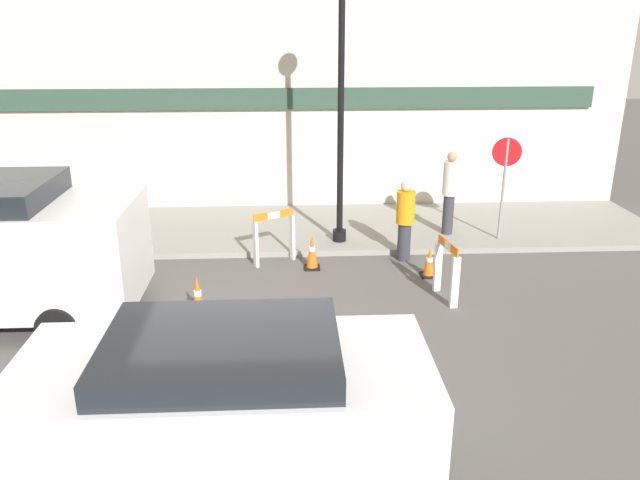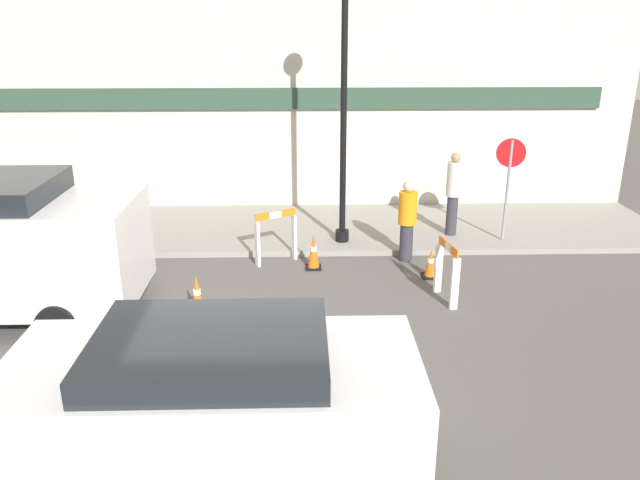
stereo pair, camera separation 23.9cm
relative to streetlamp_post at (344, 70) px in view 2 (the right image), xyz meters
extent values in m
plane|color=#565451|center=(-1.66, -5.12, -3.67)|extent=(60.00, 60.00, 0.00)
cube|color=gray|center=(-1.66, 1.06, -3.61)|extent=(18.00, 3.36, 0.12)
cube|color=beige|center=(-1.66, 2.82, -0.92)|extent=(18.00, 0.12, 5.50)
cube|color=#2D4738|center=(-1.66, 2.71, -0.87)|extent=(16.20, 0.10, 0.50)
cylinder|color=black|center=(0.00, 0.00, -3.43)|extent=(0.29, 0.29, 0.24)
cylinder|color=black|center=(0.00, 0.00, -0.97)|extent=(0.13, 0.13, 5.16)
cylinder|color=gray|center=(3.46, -0.03, -2.47)|extent=(0.06, 0.06, 2.16)
cylinder|color=red|center=(3.46, -0.03, -1.66)|extent=(0.59, 0.16, 0.60)
cube|color=white|center=(1.68, -3.13, -3.22)|extent=(0.14, 0.08, 0.91)
cube|color=white|center=(1.56, -2.42, -3.22)|extent=(0.14, 0.08, 0.91)
cube|color=orange|center=(1.62, -2.78, -2.68)|extent=(0.16, 0.77, 0.15)
cube|color=white|center=(1.62, -2.78, -2.68)|extent=(0.07, 0.23, 0.14)
cube|color=white|center=(-1.02, -0.72, -3.21)|extent=(0.12, 0.14, 0.92)
cube|color=white|center=(-1.73, -1.11, -3.21)|extent=(0.12, 0.14, 0.92)
cube|color=orange|center=(-1.37, -0.91, -2.67)|extent=(0.78, 0.43, 0.15)
cube|color=white|center=(-1.37, -0.91, -2.67)|extent=(0.24, 0.15, 0.14)
cube|color=white|center=(-1.46, -4.96, -3.21)|extent=(0.08, 0.14, 0.93)
cube|color=white|center=(-0.71, -5.05, -3.21)|extent=(0.08, 0.14, 0.93)
cube|color=orange|center=(-1.08, -5.01, -2.67)|extent=(0.80, 0.13, 0.15)
cube|color=white|center=(-1.08, -5.01, -2.67)|extent=(0.24, 0.06, 0.13)
cube|color=black|center=(-2.58, -3.19, -3.65)|extent=(0.30, 0.30, 0.04)
cone|color=orange|center=(-2.58, -3.19, -3.31)|extent=(0.23, 0.23, 0.64)
cylinder|color=white|center=(-2.58, -3.19, -3.28)|extent=(0.13, 0.13, 0.09)
cube|color=black|center=(-0.10, -4.84, -3.65)|extent=(0.30, 0.30, 0.04)
cone|color=orange|center=(-0.10, -4.84, -3.37)|extent=(0.23, 0.22, 0.52)
cylinder|color=white|center=(-0.10, -4.84, -3.35)|extent=(0.13, 0.13, 0.07)
cube|color=black|center=(-0.64, -1.26, -3.65)|extent=(0.30, 0.30, 0.04)
cone|color=orange|center=(-0.64, -1.26, -3.29)|extent=(0.23, 0.22, 0.68)
cylinder|color=white|center=(-0.64, -1.26, -3.26)|extent=(0.13, 0.13, 0.09)
cube|color=black|center=(1.56, -1.76, -3.65)|extent=(0.30, 0.30, 0.04)
cone|color=orange|center=(1.56, -1.76, -3.36)|extent=(0.22, 0.22, 0.54)
cylinder|color=white|center=(1.56, -1.76, -3.33)|extent=(0.13, 0.13, 0.08)
cylinder|color=#33333D|center=(1.23, -0.87, -3.28)|extent=(0.37, 0.37, 0.78)
cylinder|color=orange|center=(1.23, -0.87, -2.57)|extent=(0.51, 0.51, 0.65)
sphere|color=beige|center=(1.23, -0.87, -2.13)|extent=(0.32, 0.32, 0.23)
cylinder|color=#33333D|center=(2.42, 0.35, -3.11)|extent=(0.31, 0.31, 0.88)
cylinder|color=silver|center=(2.42, 0.35, -2.30)|extent=(0.42, 0.42, 0.73)
sphere|color=tan|center=(2.42, 0.35, -1.83)|extent=(0.27, 0.27, 0.21)
cube|color=silver|center=(-1.74, -7.19, -2.79)|extent=(4.13, 1.81, 1.17)
cube|color=#1E2328|center=(-1.74, -7.19, -2.20)|extent=(2.27, 1.67, 0.53)
cylinder|color=black|center=(-0.46, -6.28, -3.37)|extent=(0.60, 0.18, 0.60)
cylinder|color=black|center=(-3.02, -6.28, -3.37)|extent=(0.60, 0.18, 0.60)
cylinder|color=black|center=(-4.55, -2.01, -3.37)|extent=(0.60, 0.18, 0.60)
cylinder|color=black|center=(-4.55, -4.10, -3.37)|extent=(0.60, 0.18, 0.60)
camera|label=1|loc=(-1.06, -12.56, 0.95)|focal=35.00mm
camera|label=2|loc=(-0.82, -12.57, 0.95)|focal=35.00mm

